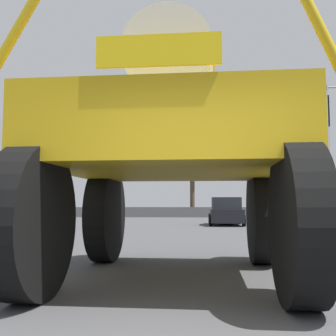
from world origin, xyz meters
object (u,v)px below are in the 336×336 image
Objects in this scene: sedan_ahead at (226,212)px; streetlight_far_left at (61,151)px; bare_tree_far_center at (192,168)px; streetlight_far_right at (331,146)px; traffic_signal_near_right at (325,133)px; oversize_sprayer at (174,150)px; traffic_signal_near_left at (22,150)px.

streetlight_far_left is (-9.68, 0.76, 3.57)m from sedan_ahead.
sedan_ahead is at bearing -82.71° from bare_tree_far_center.
traffic_signal_near_right is at bearing -108.89° from streetlight_far_right.
streetlight_far_left is (-7.64, 17.22, 2.29)m from oversize_sprayer.
streetlight_far_right reaches higher than streetlight_far_left.
oversize_sprayer is 18.98m from streetlight_far_left.
streetlight_far_left is at bearing 26.06° from oversize_sprayer.
bare_tree_far_center is (-8.27, 13.46, -0.04)m from streetlight_far_right.
traffic_signal_near_left is at bearing 179.95° from traffic_signal_near_right.
bare_tree_far_center reaches higher than traffic_signal_near_left.
streetlight_far_right is at bearing 71.11° from traffic_signal_near_right.
oversize_sprayer is 16.63m from sedan_ahead.
sedan_ahead is 10.35m from streetlight_far_left.
traffic_signal_near_left is 0.87× the size of traffic_signal_near_right.
streetlight_far_left reaches higher than bare_tree_far_center.
traffic_signal_near_right is 27.16m from bare_tree_far_center.
oversize_sprayer reaches higher than traffic_signal_near_right.
oversize_sprayer is 6.50m from traffic_signal_near_left.
traffic_signal_near_left is 0.47× the size of streetlight_far_left.
sedan_ahead is at bearing 98.44° from traffic_signal_near_right.
streetlight_far_left is 1.35× the size of bare_tree_far_center.
streetlight_far_left is (-3.14, 12.57, 1.64)m from traffic_signal_near_left.
bare_tree_far_center is (7.76, 14.29, 0.27)m from streetlight_far_left.
traffic_signal_near_left is at bearing -76.00° from streetlight_far_left.
streetlight_far_left is at bearing 132.27° from traffic_signal_near_right.
traffic_signal_near_right is 0.72× the size of bare_tree_far_center.
oversize_sprayer is 0.64× the size of streetlight_far_right.
sedan_ahead is 0.72× the size of bare_tree_far_center.
traffic_signal_near_left is 0.63× the size of bare_tree_far_center.
oversize_sprayer is 1.29× the size of sedan_ahead.
traffic_signal_near_left is 13.06m from streetlight_far_left.
oversize_sprayer is at bearing -66.07° from streetlight_far_left.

